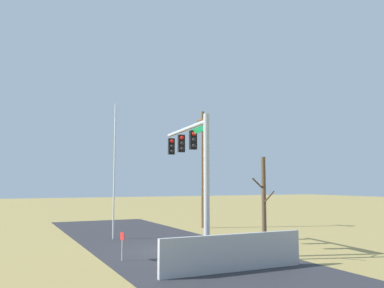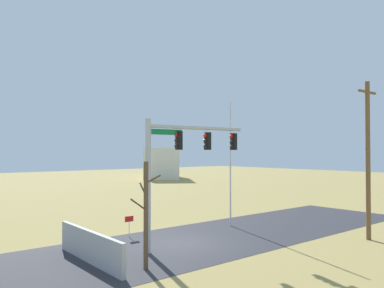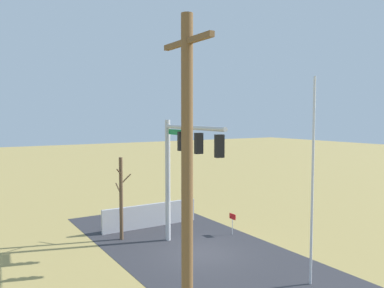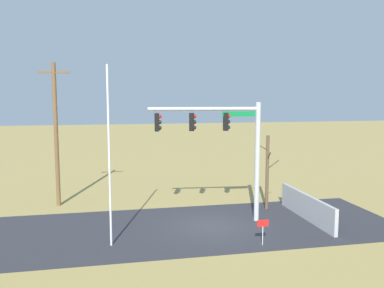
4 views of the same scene
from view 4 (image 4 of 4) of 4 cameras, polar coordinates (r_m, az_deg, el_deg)
name	(u,v)px [view 4 (image 4 of 4)]	position (r m, az deg, el deg)	size (l,w,h in m)	color
ground_plane	(212,226)	(22.22, 2.88, -11.43)	(160.00, 160.00, 0.00)	#9E894C
road_surface	(137,231)	(21.61, -7.68, -12.01)	(28.00, 8.00, 0.01)	#2D2D33
sidewalk_corner	(273,219)	(23.75, 11.30, -10.34)	(6.00, 6.00, 0.01)	#B7B5AD
retaining_fence	(306,207)	(24.05, 15.79, -8.50)	(0.20, 6.18, 1.42)	#A8A8AD
signal_mast	(226,138)	(22.04, 4.80, 0.83)	(6.10, 0.84, 6.60)	#B2B5BA
flagpole	(109,157)	(18.82, -11.56, -1.83)	(0.10, 0.10, 8.34)	silver
utility_pole	(56,133)	(26.67, -18.57, 1.51)	(1.90, 0.26, 8.97)	brown
bare_tree	(267,172)	(25.27, 10.54, -3.83)	(1.27, 1.02, 4.56)	brown
open_sign	(263,226)	(19.53, 9.93, -11.33)	(0.56, 0.04, 1.22)	silver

